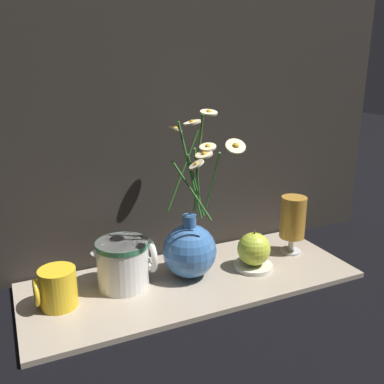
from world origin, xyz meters
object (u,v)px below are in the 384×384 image
(yellow_mug, at_px, (57,288))
(ceramic_pitcher, at_px, (124,261))
(vase_with_flowers, at_px, (189,247))
(tea_glass, at_px, (293,219))
(orange_fruit, at_px, (254,249))

(yellow_mug, relative_size, ceramic_pitcher, 0.61)
(ceramic_pitcher, bearing_deg, vase_with_flowers, -6.77)
(vase_with_flowers, height_order, ceramic_pitcher, vase_with_flowers)
(ceramic_pitcher, height_order, tea_glass, tea_glass)
(tea_glass, bearing_deg, orange_fruit, -165.86)
(vase_with_flowers, bearing_deg, ceramic_pitcher, 173.23)
(yellow_mug, distance_m, ceramic_pitcher, 0.15)
(ceramic_pitcher, distance_m, tea_glass, 0.46)
(tea_glass, bearing_deg, ceramic_pitcher, 178.49)
(vase_with_flowers, bearing_deg, tea_glass, 1.17)
(yellow_mug, xyz_separation_m, tea_glass, (0.61, 0.01, 0.05))
(ceramic_pitcher, bearing_deg, orange_fruit, -8.59)
(tea_glass, xyz_separation_m, orange_fruit, (-0.14, -0.04, -0.04))
(yellow_mug, height_order, ceramic_pitcher, ceramic_pitcher)
(ceramic_pitcher, relative_size, orange_fruit, 1.59)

